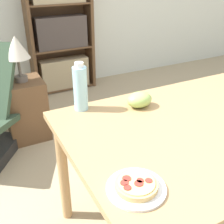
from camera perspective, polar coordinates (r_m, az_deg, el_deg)
name	(u,v)px	position (r m, az deg, el deg)	size (l,w,h in m)	color
dining_table	(200,138)	(1.49, 17.45, -5.10)	(1.34, 0.95, 0.74)	tan
pizza_on_plate	(136,186)	(1.01, 4.93, -14.79)	(0.21, 0.21, 0.04)	white
grape_bunch	(139,100)	(1.53, 5.60, 2.52)	(0.14, 0.11, 0.08)	#A8CC66
drink_bottle	(80,88)	(1.47, -6.45, 4.88)	(0.07, 0.07, 0.26)	#A3DBEA
bookshelf	(60,30)	(3.48, -10.44, 16.04)	(0.76, 0.25, 1.55)	brown
side_table	(26,110)	(2.62, -17.05, 0.48)	(0.34, 0.34, 0.55)	brown
table_lamp	(16,49)	(2.43, -18.86, 11.94)	(0.21, 0.21, 0.38)	#665B51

